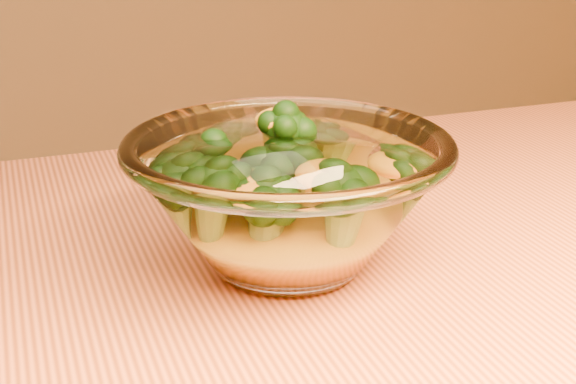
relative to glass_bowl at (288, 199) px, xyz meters
The scene contains 3 objects.
glass_bowl is the anchor object (origin of this frame).
cheese_sauce 0.02m from the glass_bowl, ahead, with size 0.12×0.12×0.03m, color orange.
broccoli_heap 0.02m from the glass_bowl, 130.80° to the left, with size 0.14×0.14×0.07m.
Camera 1 is at (-0.14, -0.30, 0.97)m, focal length 50.00 mm.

